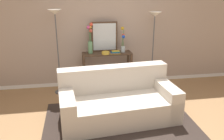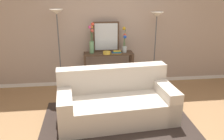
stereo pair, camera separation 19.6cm
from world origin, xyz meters
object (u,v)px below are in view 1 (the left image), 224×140
(floor_lamp_left, at_px, (56,29))
(fruit_bowl, at_px, (106,53))
(wall_mirror, at_px, (104,37))
(book_row_under_console, at_px, (98,86))
(book_stack, at_px, (115,52))
(couch, at_px, (117,102))
(vase_short_flowers, at_px, (123,42))
(floor_lamp_right, at_px, (154,29))
(vase_tall_flowers, at_px, (90,40))
(console_table, at_px, (107,65))

(floor_lamp_left, height_order, fruit_bowl, floor_lamp_left)
(wall_mirror, bearing_deg, book_row_under_console, -143.97)
(floor_lamp_left, xyz_separation_m, book_stack, (1.23, -0.03, -0.55))
(couch, xyz_separation_m, wall_mirror, (-0.02, 1.48, 0.87))
(vase_short_flowers, bearing_deg, wall_mirror, 162.42)
(couch, relative_size, floor_lamp_right, 1.19)
(vase_short_flowers, relative_size, book_row_under_console, 1.23)
(vase_tall_flowers, distance_m, book_row_under_console, 1.09)
(floor_lamp_left, bearing_deg, book_row_under_console, 5.01)
(floor_lamp_right, bearing_deg, wall_mirror, 168.73)
(couch, bearing_deg, book_row_under_console, 99.27)
(console_table, bearing_deg, book_stack, -31.66)
(fruit_bowl, bearing_deg, book_row_under_console, 150.49)
(couch, distance_m, console_table, 1.36)
(couch, height_order, fruit_bowl, fruit_bowl)
(floor_lamp_right, relative_size, book_stack, 7.64)
(couch, distance_m, vase_short_flowers, 1.60)
(fruit_bowl, xyz_separation_m, book_stack, (0.21, -0.00, -0.00))
(console_table, height_order, floor_lamp_right, floor_lamp_right)
(floor_lamp_left, distance_m, wall_mirror, 1.08)
(fruit_bowl, bearing_deg, vase_tall_flowers, 158.90)
(floor_lamp_left, bearing_deg, couch, -50.27)
(console_table, relative_size, floor_lamp_right, 0.64)
(floor_lamp_right, xyz_separation_m, book_row_under_console, (-1.27, 0.07, -1.31))
(couch, relative_size, book_row_under_console, 4.53)
(console_table, xyz_separation_m, book_row_under_console, (-0.23, -0.00, -0.51))
(floor_lamp_right, relative_size, book_row_under_console, 3.80)
(couch, height_order, book_stack, book_stack)
(book_row_under_console, bearing_deg, console_table, 0.00)
(floor_lamp_right, distance_m, book_row_under_console, 1.82)
(wall_mirror, relative_size, vase_tall_flowers, 0.99)
(wall_mirror, xyz_separation_m, vase_short_flowers, (0.40, -0.13, -0.10))
(console_table, bearing_deg, wall_mirror, 103.38)
(floor_lamp_right, relative_size, vase_tall_flowers, 2.57)
(floor_lamp_left, distance_m, floor_lamp_right, 2.10)
(floor_lamp_right, xyz_separation_m, wall_mirror, (-1.07, 0.21, -0.18))
(vase_tall_flowers, height_order, fruit_bowl, vase_tall_flowers)
(couch, relative_size, fruit_bowl, 12.21)
(floor_lamp_left, xyz_separation_m, book_row_under_console, (0.83, 0.07, -1.37))
(console_table, relative_size, book_row_under_console, 2.41)
(floor_lamp_left, bearing_deg, book_stack, -1.44)
(book_row_under_console, bearing_deg, fruit_bowl, -29.51)
(vase_short_flowers, xyz_separation_m, fruit_bowl, (-0.41, -0.12, -0.20))
(couch, xyz_separation_m, floor_lamp_right, (1.05, 1.27, 1.06))
(book_row_under_console, bearing_deg, wall_mirror, 36.03)
(console_table, distance_m, vase_tall_flowers, 0.68)
(fruit_bowl, relative_size, book_stack, 0.75)
(couch, bearing_deg, vase_short_flowers, 74.57)
(fruit_bowl, xyz_separation_m, book_row_under_console, (-0.18, 0.10, -0.82))
(vase_short_flowers, distance_m, book_stack, 0.31)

